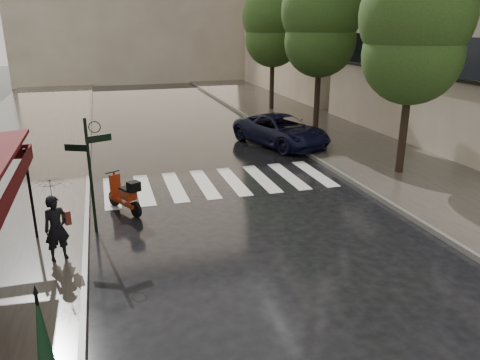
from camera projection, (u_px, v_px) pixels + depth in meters
ground at (154, 280)px, 10.24m from camera, size 120.00×120.00×0.00m
sidewalk_near at (15, 154)px, 19.92m from camera, size 6.00×60.00×0.12m
sidewalk_far at (329, 132)px, 23.89m from camera, size 5.50×60.00×0.12m
curb_near at (90, 148)px, 20.74m from camera, size 0.12×60.00×0.16m
curb_far at (277, 135)px, 23.13m from camera, size 0.12×60.00×0.16m
crosswalk at (219, 182)px, 16.50m from camera, size 7.85×3.20×0.01m
signpost at (90, 166)px, 12.06m from camera, size 1.17×0.29×3.10m
tree_near at (416, 24)px, 15.68m from camera, size 3.80×3.80×7.99m
tree_mid at (321, 17)px, 21.93m from camera, size 3.80×3.80×8.34m
tree_far at (273, 21)px, 28.38m from camera, size 3.80×3.80×8.16m
pedestrian_with_umbrella at (52, 195)px, 10.40m from camera, size 1.21×1.22×2.39m
scooter at (125, 195)px, 13.77m from camera, size 0.96×1.55×1.12m
parked_car at (281, 130)px, 21.33m from camera, size 3.81×5.47×1.39m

